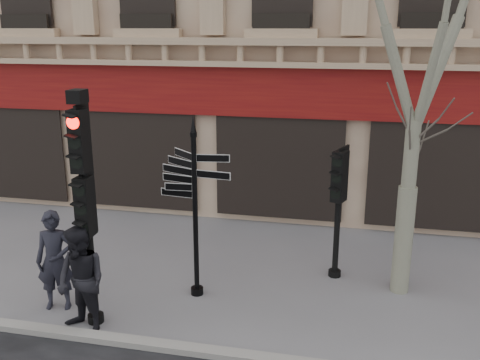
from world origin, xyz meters
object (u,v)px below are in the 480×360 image
(traffic_signal_secondary, at_px, (339,190))
(pedestrian_a, at_px, (55,261))
(pedestrian_b, at_px, (81,281))
(fingerpost, at_px, (194,177))
(traffic_signal_main, at_px, (85,182))

(traffic_signal_secondary, height_order, pedestrian_a, traffic_signal_secondary)
(traffic_signal_secondary, xyz_separation_m, pedestrian_b, (-4.20, -3.18, -0.97))
(fingerpost, bearing_deg, traffic_signal_secondary, 44.66)
(fingerpost, relative_size, pedestrian_b, 1.87)
(pedestrian_a, height_order, pedestrian_b, pedestrian_b)
(traffic_signal_main, xyz_separation_m, pedestrian_b, (-0.03, -0.34, -1.69))
(traffic_signal_secondary, bearing_deg, traffic_signal_main, -124.76)
(fingerpost, xyz_separation_m, pedestrian_b, (-1.53, -1.76, -1.47))
(traffic_signal_secondary, height_order, pedestrian_b, traffic_signal_secondary)
(traffic_signal_secondary, bearing_deg, fingerpost, -131.03)
(fingerpost, distance_m, pedestrian_b, 2.76)
(fingerpost, relative_size, traffic_signal_main, 0.86)
(pedestrian_b, bearing_deg, traffic_signal_secondary, 59.09)
(traffic_signal_main, height_order, traffic_signal_secondary, traffic_signal_main)
(fingerpost, distance_m, pedestrian_a, 3.05)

